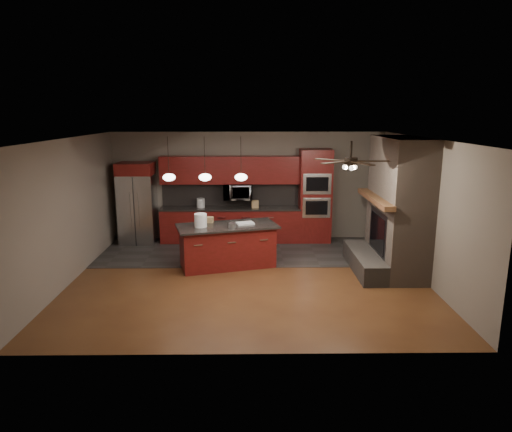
{
  "coord_description": "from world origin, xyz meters",
  "views": [
    {
      "loc": [
        0.04,
        -8.75,
        3.28
      ],
      "look_at": [
        0.16,
        0.6,
        1.15
      ],
      "focal_mm": 32.0,
      "sensor_mm": 36.0,
      "label": 1
    }
  ],
  "objects_px": {
    "refrigerator": "(137,203)",
    "paint_can": "(232,225)",
    "kitchen_island": "(227,246)",
    "cardboard_box": "(209,220)",
    "counter_box": "(255,204)",
    "microwave": "(238,192)",
    "counter_bucket": "(201,203)",
    "oven_tower": "(315,196)",
    "paint_tray": "(245,223)",
    "white_bucket": "(201,220)"
  },
  "relations": [
    {
      "from": "counter_bucket",
      "to": "paint_tray",
      "type": "bearing_deg",
      "value": -58.39
    },
    {
      "from": "white_bucket",
      "to": "counter_bucket",
      "type": "bearing_deg",
      "value": 95.98
    },
    {
      "from": "refrigerator",
      "to": "counter_box",
      "type": "distance_m",
      "value": 2.98
    },
    {
      "from": "refrigerator",
      "to": "cardboard_box",
      "type": "height_order",
      "value": "refrigerator"
    },
    {
      "from": "cardboard_box",
      "to": "kitchen_island",
      "type": "bearing_deg",
      "value": -24.68
    },
    {
      "from": "paint_can",
      "to": "paint_tray",
      "type": "height_order",
      "value": "paint_can"
    },
    {
      "from": "oven_tower",
      "to": "kitchen_island",
      "type": "xyz_separation_m",
      "value": [
        -2.16,
        -1.96,
        -0.73
      ]
    },
    {
      "from": "white_bucket",
      "to": "paint_tray",
      "type": "distance_m",
      "value": 0.97
    },
    {
      "from": "cardboard_box",
      "to": "counter_bucket",
      "type": "height_order",
      "value": "counter_bucket"
    },
    {
      "from": "kitchen_island",
      "to": "paint_tray",
      "type": "xyz_separation_m",
      "value": [
        0.38,
        0.09,
        0.47
      ]
    },
    {
      "from": "oven_tower",
      "to": "counter_bucket",
      "type": "height_order",
      "value": "oven_tower"
    },
    {
      "from": "white_bucket",
      "to": "counter_bucket",
      "type": "relative_size",
      "value": 1.2
    },
    {
      "from": "microwave",
      "to": "paint_can",
      "type": "relative_size",
      "value": 4.65
    },
    {
      "from": "oven_tower",
      "to": "cardboard_box",
      "type": "height_order",
      "value": "oven_tower"
    },
    {
      "from": "cardboard_box",
      "to": "counter_bucket",
      "type": "distance_m",
      "value": 1.74
    },
    {
      "from": "cardboard_box",
      "to": "counter_box",
      "type": "distance_m",
      "value": 1.95
    },
    {
      "from": "paint_tray",
      "to": "cardboard_box",
      "type": "relative_size",
      "value": 1.9
    },
    {
      "from": "cardboard_box",
      "to": "counter_box",
      "type": "bearing_deg",
      "value": 65.74
    },
    {
      "from": "oven_tower",
      "to": "white_bucket",
      "type": "distance_m",
      "value": 3.43
    },
    {
      "from": "paint_tray",
      "to": "counter_box",
      "type": "relative_size",
      "value": 1.9
    },
    {
      "from": "white_bucket",
      "to": "paint_can",
      "type": "height_order",
      "value": "white_bucket"
    },
    {
      "from": "microwave",
      "to": "cardboard_box",
      "type": "height_order",
      "value": "microwave"
    },
    {
      "from": "counter_box",
      "to": "oven_tower",
      "type": "bearing_deg",
      "value": -4.78
    },
    {
      "from": "refrigerator",
      "to": "paint_can",
      "type": "bearing_deg",
      "value": -40.52
    },
    {
      "from": "oven_tower",
      "to": "refrigerator",
      "type": "relative_size",
      "value": 1.15
    },
    {
      "from": "white_bucket",
      "to": "paint_can",
      "type": "distance_m",
      "value": 0.68
    },
    {
      "from": "microwave",
      "to": "kitchen_island",
      "type": "relative_size",
      "value": 0.32
    },
    {
      "from": "microwave",
      "to": "paint_tray",
      "type": "relative_size",
      "value": 2.02
    },
    {
      "from": "oven_tower",
      "to": "paint_tray",
      "type": "distance_m",
      "value": 2.59
    },
    {
      "from": "paint_tray",
      "to": "kitchen_island",
      "type": "bearing_deg",
      "value": 175.18
    },
    {
      "from": "oven_tower",
      "to": "counter_box",
      "type": "xyz_separation_m",
      "value": [
        -1.54,
        -0.04,
        -0.2
      ]
    },
    {
      "from": "paint_tray",
      "to": "counter_box",
      "type": "bearing_deg",
      "value": 64.56
    },
    {
      "from": "kitchen_island",
      "to": "counter_bucket",
      "type": "height_order",
      "value": "counter_bucket"
    },
    {
      "from": "microwave",
      "to": "paint_can",
      "type": "xyz_separation_m",
      "value": [
        -0.06,
        -2.25,
        -0.33
      ]
    },
    {
      "from": "paint_can",
      "to": "cardboard_box",
      "type": "bearing_deg",
      "value": 136.78
    },
    {
      "from": "paint_tray",
      "to": "cardboard_box",
      "type": "distance_m",
      "value": 0.81
    },
    {
      "from": "kitchen_island",
      "to": "cardboard_box",
      "type": "distance_m",
      "value": 0.71
    },
    {
      "from": "refrigerator",
      "to": "counter_box",
      "type": "bearing_deg",
      "value": 0.6
    },
    {
      "from": "white_bucket",
      "to": "paint_tray",
      "type": "relative_size",
      "value": 0.78
    },
    {
      "from": "microwave",
      "to": "white_bucket",
      "type": "height_order",
      "value": "microwave"
    },
    {
      "from": "microwave",
      "to": "paint_tray",
      "type": "xyz_separation_m",
      "value": [
        0.2,
        -1.93,
        -0.36
      ]
    },
    {
      "from": "microwave",
      "to": "kitchen_island",
      "type": "bearing_deg",
      "value": -95.15
    },
    {
      "from": "white_bucket",
      "to": "counter_box",
      "type": "xyz_separation_m",
      "value": [
        1.17,
        2.05,
        -0.07
      ]
    },
    {
      "from": "microwave",
      "to": "cardboard_box",
      "type": "bearing_deg",
      "value": -108.67
    },
    {
      "from": "oven_tower",
      "to": "counter_bucket",
      "type": "relative_size",
      "value": 10.1
    },
    {
      "from": "refrigerator",
      "to": "paint_can",
      "type": "relative_size",
      "value": 13.12
    },
    {
      "from": "white_bucket",
      "to": "counter_box",
      "type": "bearing_deg",
      "value": 60.38
    },
    {
      "from": "white_bucket",
      "to": "paint_tray",
      "type": "xyz_separation_m",
      "value": [
        0.93,
        0.23,
        -0.12
      ]
    },
    {
      "from": "paint_tray",
      "to": "cardboard_box",
      "type": "bearing_deg",
      "value": 149.84
    },
    {
      "from": "kitchen_island",
      "to": "paint_tray",
      "type": "bearing_deg",
      "value": -2.18
    }
  ]
}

